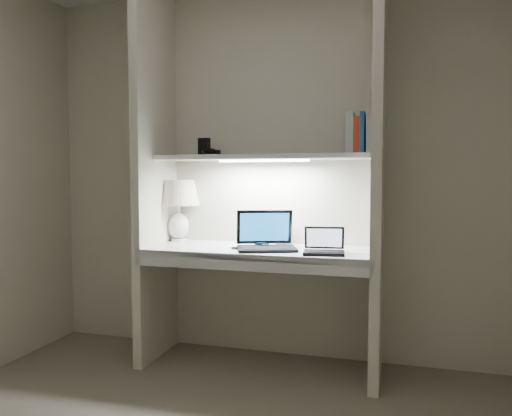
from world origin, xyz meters
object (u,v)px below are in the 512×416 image
(table_lamp, at_px, (178,200))
(speaker, at_px, (283,234))
(book_row, at_px, (366,134))
(laptop_netbook, at_px, (324,247))
(laptop_main, at_px, (266,240))

(table_lamp, xyz_separation_m, speaker, (0.74, 0.05, -0.22))
(table_lamp, xyz_separation_m, book_row, (1.29, -0.05, 0.42))
(table_lamp, height_order, book_row, book_row)
(speaker, relative_size, book_row, 0.56)
(laptop_netbook, bearing_deg, book_row, 39.16)
(laptop_main, height_order, book_row, book_row)
(laptop_netbook, xyz_separation_m, book_row, (0.22, 0.23, 0.68))
(speaker, bearing_deg, book_row, -23.02)
(laptop_main, bearing_deg, speaker, 57.53)
(table_lamp, distance_m, speaker, 0.78)
(laptop_main, relative_size, speaker, 3.13)
(laptop_main, distance_m, book_row, 0.90)
(laptop_netbook, height_order, book_row, book_row)
(speaker, height_order, book_row, book_row)
(table_lamp, relative_size, laptop_main, 0.97)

